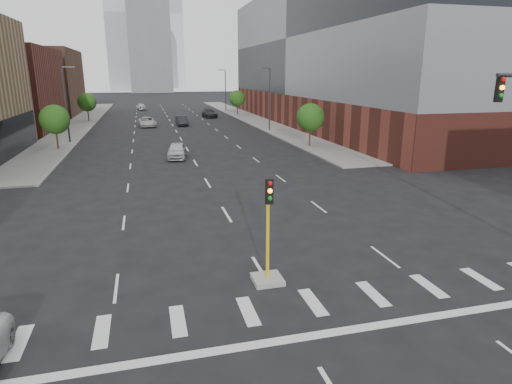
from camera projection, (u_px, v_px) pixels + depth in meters
name	position (u px, v px, depth m)	size (l,w,h in m)	color
sidewalk_left_far	(82.00, 122.00, 74.56)	(5.00, 92.00, 0.15)	gray
sidewalk_right_far	(249.00, 118.00, 81.81)	(5.00, 92.00, 0.15)	gray
building_left_far_b	(25.00, 82.00, 86.60)	(20.00, 24.00, 13.00)	brown
building_right_main	(356.00, 56.00, 69.33)	(24.00, 70.00, 22.00)	brown
tower_left	(129.00, 15.00, 203.05)	(22.00, 22.00, 70.00)	#B2B7BC
tower_right	(163.00, 16.00, 243.37)	(20.00, 20.00, 80.00)	#B2B7BC
tower_mid	(149.00, 41.00, 189.82)	(18.00, 18.00, 44.00)	slate
median_traffic_signal	(268.00, 260.00, 17.29)	(1.20, 1.20, 4.40)	#999993
streetlight_right_a	(269.00, 96.00, 62.39)	(1.60, 0.22, 9.07)	#2D2D30
streetlight_right_b	(225.00, 89.00, 95.03)	(1.60, 0.22, 9.07)	#2D2D30
streetlight_left	(66.00, 101.00, 51.24)	(1.60, 0.22, 9.07)	#2D2D30
tree_left_near	(55.00, 119.00, 46.86)	(3.20, 3.20, 4.85)	#382619
tree_left_far	(87.00, 102.00, 74.84)	(3.20, 3.20, 4.85)	#382619
tree_right_near	(310.00, 117.00, 48.97)	(3.20, 3.20, 4.85)	#382619
tree_right_far	(237.00, 98.00, 86.28)	(3.20, 3.20, 4.85)	#382619
car_near_left	(177.00, 151.00, 42.96)	(1.84, 4.58, 1.56)	silver
car_mid_right	(182.00, 121.00, 70.16)	(1.68, 4.82, 1.59)	black
car_far_left	(147.00, 122.00, 68.55)	(2.51, 5.44, 1.51)	silver
car_deep_right	(209.00, 113.00, 82.88)	(2.24, 5.51, 1.60)	black
car_distant	(141.00, 107.00, 99.65)	(1.82, 4.53, 1.54)	#BBBABF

